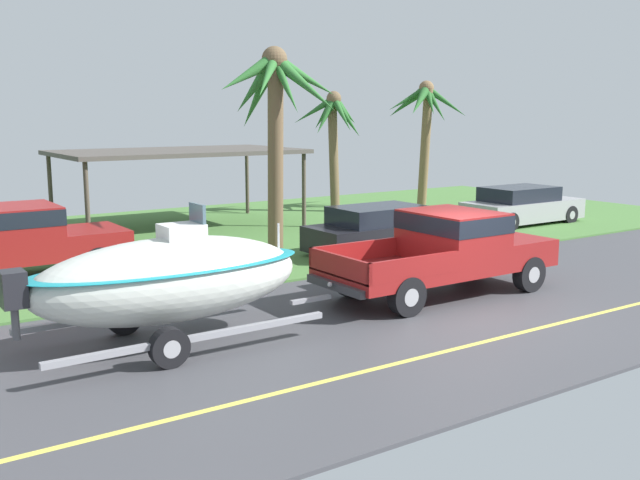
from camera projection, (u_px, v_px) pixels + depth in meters
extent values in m
cube|color=#424247|center=(464.00, 310.00, 14.95)|extent=(36.00, 8.00, 0.06)
cube|color=#477538|center=(222.00, 235.00, 23.92)|extent=(36.00, 14.00, 0.11)
cube|color=#DBCC4C|center=(534.00, 329.00, 13.48)|extent=(34.20, 0.12, 0.01)
cube|color=maroon|center=(439.00, 267.00, 15.97)|extent=(5.48, 2.05, 0.22)
cube|color=maroon|center=(501.00, 244.00, 17.01)|extent=(1.54, 2.05, 0.38)
cube|color=maroon|center=(453.00, 236.00, 16.07)|extent=(1.65, 2.05, 1.09)
cube|color=black|center=(453.00, 222.00, 16.02)|extent=(1.67, 2.07, 0.38)
cube|color=#621111|center=(383.00, 270.00, 15.07)|extent=(2.30, 2.05, 0.04)
cube|color=maroon|center=(354.00, 252.00, 15.83)|extent=(2.30, 0.08, 0.45)
cube|color=maroon|center=(414.00, 268.00, 14.23)|extent=(2.30, 0.08, 0.45)
cube|color=maroon|center=(339.00, 266.00, 14.42)|extent=(0.08, 2.05, 0.45)
cube|color=#333338|center=(335.00, 286.00, 14.43)|extent=(0.12, 1.84, 0.16)
sphere|color=#B2B2B7|center=(330.00, 285.00, 14.36)|extent=(0.10, 0.10, 0.10)
cylinder|color=black|center=(470.00, 260.00, 17.80)|extent=(0.80, 0.28, 0.80)
cylinder|color=#9E9EA3|center=(470.00, 260.00, 17.80)|extent=(0.36, 0.29, 0.36)
cylinder|color=black|center=(529.00, 274.00, 16.32)|extent=(0.80, 0.28, 0.80)
cylinder|color=#9E9EA3|center=(529.00, 274.00, 16.32)|extent=(0.36, 0.29, 0.36)
cylinder|color=black|center=(352.00, 279.00, 15.81)|extent=(0.80, 0.28, 0.80)
cylinder|color=#9E9EA3|center=(352.00, 279.00, 15.81)|extent=(0.36, 0.29, 0.36)
cylinder|color=black|center=(407.00, 296.00, 14.32)|extent=(0.80, 0.28, 0.80)
cylinder|color=#9E9EA3|center=(407.00, 296.00, 14.32)|extent=(0.36, 0.29, 0.36)
cube|color=gray|center=(311.00, 300.00, 14.15)|extent=(0.90, 0.10, 0.08)
cube|color=gray|center=(150.00, 310.00, 13.37)|extent=(4.86, 0.12, 0.10)
cube|color=gray|center=(196.00, 338.00, 11.75)|extent=(4.86, 0.12, 0.10)
cylinder|color=black|center=(124.00, 317.00, 13.16)|extent=(0.64, 0.22, 0.64)
cylinder|color=#9E9EA3|center=(124.00, 317.00, 13.16)|extent=(0.29, 0.23, 0.29)
cylinder|color=black|center=(169.00, 348.00, 11.44)|extent=(0.64, 0.22, 0.64)
cylinder|color=#9E9EA3|center=(169.00, 348.00, 11.44)|extent=(0.29, 0.23, 0.29)
ellipsoid|color=silver|center=(170.00, 280.00, 12.42)|extent=(4.80, 1.88, 1.45)
ellipsoid|color=teal|center=(170.00, 265.00, 12.38)|extent=(4.90, 1.92, 0.12)
cube|color=silver|center=(182.00, 243.00, 12.45)|extent=(0.70, 0.60, 0.65)
cube|color=slate|center=(197.00, 214.00, 12.54)|extent=(0.06, 0.56, 0.36)
cube|color=black|center=(13.00, 289.00, 11.00)|extent=(0.36, 0.44, 0.56)
cylinder|color=#4C4C51|center=(15.00, 314.00, 11.07)|extent=(0.12, 0.12, 0.80)
cylinder|color=silver|center=(278.00, 237.00, 13.53)|extent=(0.04, 0.04, 0.50)
cube|color=maroon|center=(2.00, 257.00, 17.08)|extent=(5.70, 1.99, 0.22)
cube|color=maroon|center=(89.00, 236.00, 18.16)|extent=(1.59, 1.99, 0.38)
cube|color=maroon|center=(18.00, 228.00, 17.19)|extent=(1.71, 1.99, 1.07)
cube|color=black|center=(18.00, 215.00, 17.14)|extent=(1.73, 2.01, 0.38)
cylinder|color=black|center=(77.00, 252.00, 18.93)|extent=(0.80, 0.28, 0.80)
cylinder|color=#9E9EA3|center=(77.00, 252.00, 18.93)|extent=(0.36, 0.29, 0.36)
cylinder|color=black|center=(98.00, 263.00, 17.49)|extent=(0.80, 0.28, 0.80)
cylinder|color=#9E9EA3|center=(98.00, 263.00, 17.49)|extent=(0.36, 0.29, 0.36)
cube|color=#99999E|center=(523.00, 210.00, 26.05)|extent=(4.64, 1.82, 0.70)
cube|color=black|center=(519.00, 194.00, 25.82)|extent=(2.60, 1.67, 0.50)
cylinder|color=black|center=(533.00, 210.00, 27.62)|extent=(0.66, 0.22, 0.66)
cylinder|color=#9E9EA3|center=(533.00, 210.00, 27.62)|extent=(0.30, 0.23, 0.30)
cylinder|color=black|center=(570.00, 215.00, 26.28)|extent=(0.66, 0.22, 0.66)
cylinder|color=#9E9EA3|center=(570.00, 215.00, 26.28)|extent=(0.30, 0.23, 0.30)
cylinder|color=black|center=(475.00, 216.00, 25.88)|extent=(0.66, 0.22, 0.66)
cylinder|color=#9E9EA3|center=(475.00, 216.00, 25.88)|extent=(0.30, 0.23, 0.30)
cylinder|color=black|center=(510.00, 222.00, 24.54)|extent=(0.66, 0.22, 0.66)
cylinder|color=#9E9EA3|center=(510.00, 222.00, 24.54)|extent=(0.30, 0.23, 0.30)
cube|color=black|center=(384.00, 235.00, 20.69)|extent=(4.55, 1.78, 0.70)
cube|color=black|center=(378.00, 215.00, 20.46)|extent=(2.55, 1.64, 0.50)
cylinder|color=black|center=(406.00, 233.00, 22.24)|extent=(0.66, 0.22, 0.66)
cylinder|color=#9E9EA3|center=(406.00, 233.00, 22.24)|extent=(0.30, 0.23, 0.30)
cylinder|color=black|center=(443.00, 241.00, 20.93)|extent=(0.66, 0.22, 0.66)
cylinder|color=#9E9EA3|center=(443.00, 241.00, 20.93)|extent=(0.30, 0.23, 0.30)
cylinder|color=black|center=(323.00, 243.00, 20.53)|extent=(0.66, 0.22, 0.66)
cylinder|color=#9E9EA3|center=(323.00, 243.00, 20.53)|extent=(0.30, 0.23, 0.30)
cylinder|color=black|center=(357.00, 252.00, 19.22)|extent=(0.66, 0.22, 0.66)
cylinder|color=#9E9EA3|center=(357.00, 252.00, 19.22)|extent=(0.30, 0.23, 0.30)
cylinder|color=#4C4238|center=(247.00, 182.00, 28.51)|extent=(0.14, 0.14, 2.59)
cylinder|color=#4C4238|center=(304.00, 191.00, 25.17)|extent=(0.14, 0.14, 2.59)
cylinder|color=#4C4238|center=(51.00, 193.00, 24.39)|extent=(0.14, 0.14, 2.59)
cylinder|color=#4C4238|center=(87.00, 206.00, 21.04)|extent=(0.14, 0.14, 2.59)
cube|color=#4C4742|center=(178.00, 152.00, 24.54)|extent=(7.97, 4.60, 0.14)
cylinder|color=brown|center=(425.00, 149.00, 30.21)|extent=(0.38, 0.65, 4.97)
cone|color=#286028|center=(435.00, 103.00, 30.22)|extent=(1.33, 0.42, 1.39)
cone|color=#286028|center=(429.00, 101.00, 30.69)|extent=(1.70, 1.51, 1.34)
cone|color=#286028|center=(419.00, 101.00, 30.38)|extent=(0.60, 1.36, 1.27)
cone|color=#286028|center=(408.00, 102.00, 30.11)|extent=(1.41, 1.65, 1.47)
cone|color=#286028|center=(408.00, 99.00, 29.72)|extent=(1.70, 0.97, 1.14)
cone|color=#286028|center=(420.00, 101.00, 29.11)|extent=(1.89, 1.35, 1.41)
cone|color=#286028|center=(430.00, 101.00, 29.41)|extent=(0.80, 1.26, 1.29)
cone|color=#286028|center=(436.00, 104.00, 29.51)|extent=(0.46, 1.30, 1.52)
cone|color=#286028|center=(446.00, 102.00, 29.67)|extent=(1.43, 1.56, 1.39)
sphere|color=brown|center=(426.00, 88.00, 29.78)|extent=(0.62, 0.62, 0.62)
cylinder|color=brown|center=(334.00, 156.00, 29.05)|extent=(0.37, 0.63, 4.53)
cone|color=#286028|center=(345.00, 111.00, 29.07)|extent=(1.37, 0.46, 1.26)
cone|color=#286028|center=(332.00, 117.00, 29.44)|extent=(0.99, 1.48, 1.65)
cone|color=#286028|center=(324.00, 114.00, 29.01)|extent=(0.75, 1.21, 1.39)
cone|color=#286028|center=(314.00, 111.00, 28.75)|extent=(1.59, 1.23, 1.21)
cone|color=#286028|center=(326.00, 116.00, 28.39)|extent=(1.38, 0.74, 1.58)
cone|color=#286028|center=(342.00, 114.00, 28.18)|extent=(0.48, 1.57, 1.45)
cone|color=#286028|center=(347.00, 118.00, 28.65)|extent=(1.16, 1.26, 1.69)
sphere|color=brown|center=(334.00, 99.00, 28.66)|extent=(0.59, 0.59, 0.59)
cylinder|color=brown|center=(276.00, 163.00, 19.06)|extent=(0.41, 0.52, 5.33)
cone|color=#2D6B2D|center=(305.00, 78.00, 19.04)|extent=(1.92, 0.65, 1.21)
cone|color=#2D6B2D|center=(282.00, 79.00, 19.51)|extent=(1.54, 1.58, 1.23)
cone|color=#2D6B2D|center=(259.00, 94.00, 19.23)|extent=(0.67, 1.70, 1.98)
cone|color=#2D6B2D|center=(256.00, 86.00, 18.85)|extent=(1.21, 1.29, 1.59)
cone|color=#2D6B2D|center=(248.00, 74.00, 18.19)|extent=(1.80, 0.54, 1.18)
cone|color=#2D6B2D|center=(267.00, 77.00, 17.89)|extent=(1.45, 1.51, 1.23)
cone|color=#2D6B2D|center=(286.00, 86.00, 18.35)|extent=(0.39, 1.22, 1.52)
cone|color=#2D6B2D|center=(304.00, 85.00, 18.42)|extent=(1.37, 1.77, 1.60)
sphere|color=brown|center=(274.00, 59.00, 18.61)|extent=(0.66, 0.66, 0.66)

